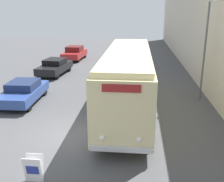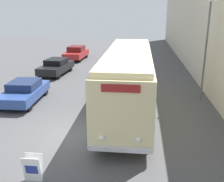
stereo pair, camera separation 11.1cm
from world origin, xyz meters
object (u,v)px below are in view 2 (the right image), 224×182
Objects in this scene: vintage_bus at (128,78)px; parked_car_near at (24,91)px; parked_car_far at (76,53)px; parked_car_mid at (56,66)px; streetlamp at (207,35)px; sign_board at (33,169)px.

parked_car_near is (-6.50, 0.78, -1.28)m from vintage_bus.
parked_car_mid is at bearing -87.49° from parked_car_far.
streetlamp is at bearing 25.72° from vintage_bus.
sign_board is at bearing -129.29° from streetlamp.
streetlamp reaches higher than vintage_bus.
sign_board is 15.34m from parked_car_mid.
vintage_bus reaches higher than sign_board.
sign_board is at bearing -66.02° from parked_car_near.
parked_car_near is (-3.66, 7.62, 0.21)m from sign_board.
streetlamp reaches higher than parked_car_near.
parked_car_mid is 1.03× the size of parked_car_far.
parked_car_far is (-6.67, 15.05, -1.20)m from vintage_bus.
streetlamp is 11.67m from parked_car_near.
streetlamp is 1.47× the size of parked_car_far.
vintage_bus is at bearing -154.28° from streetlamp.
parked_car_near is at bearing -82.59° from parked_car_mid.
vintage_bus is at bearing -62.84° from parked_car_far.
parked_car_mid is (-3.92, 14.83, 0.24)m from sign_board.
parked_car_near is at bearing 173.20° from vintage_bus.
streetlamp reaches higher than parked_car_far.
vintage_bus is 10.54m from parked_car_mid.
parked_car_far reaches higher than sign_board.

